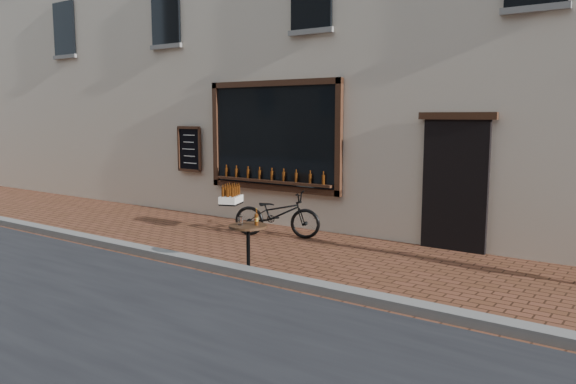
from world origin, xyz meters
The scene contains 4 objects.
ground centered at (0.00, 0.00, 0.00)m, with size 90.00×90.00×0.00m, color brown.
kerb centered at (0.00, 0.20, 0.06)m, with size 90.00×0.25×0.12m, color slate.
cargo_bicycle centered at (-1.18, 2.55, 0.44)m, with size 1.97×1.16×0.93m.
bistro_table centered at (-0.02, 0.35, 0.51)m, with size 0.55×0.55×0.95m.
Camera 1 is at (5.03, -5.75, 2.27)m, focal length 35.00 mm.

